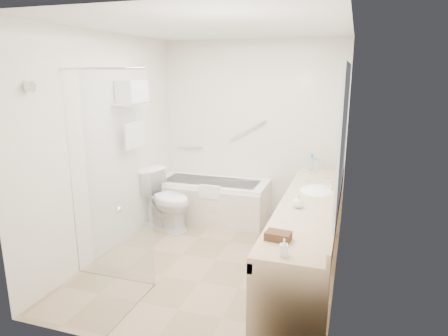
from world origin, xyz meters
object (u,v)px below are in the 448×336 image
(bathtub, at_px, (211,199))
(water_bottle_left, at_px, (316,166))
(vanity_counter, at_px, (309,222))
(amenity_basket, at_px, (278,236))
(toilet, at_px, (166,200))

(bathtub, distance_m, water_bottle_left, 1.62)
(vanity_counter, distance_m, water_bottle_left, 1.19)
(bathtub, height_order, amenity_basket, amenity_basket)
(bathtub, height_order, vanity_counter, vanity_counter)
(amenity_basket, bearing_deg, toilet, 135.12)
(vanity_counter, bearing_deg, bathtub, 137.65)
(toilet, bearing_deg, vanity_counter, -90.91)
(bathtub, xyz_separation_m, vanity_counter, (1.52, -1.39, 0.36))
(toilet, distance_m, water_bottle_left, 2.01)
(toilet, relative_size, water_bottle_left, 4.31)
(bathtub, bearing_deg, water_bottle_left, -9.06)
(bathtub, height_order, water_bottle_left, water_bottle_left)
(water_bottle_left, bearing_deg, amenity_basket, -91.81)
(toilet, bearing_deg, water_bottle_left, -58.55)
(amenity_basket, distance_m, water_bottle_left, 2.15)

